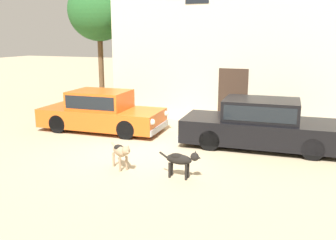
# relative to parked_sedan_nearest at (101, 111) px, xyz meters

# --- Properties ---
(ground_plane) EXTENTS (80.00, 80.00, 0.00)m
(ground_plane) POSITION_rel_parked_sedan_nearest_xyz_m (2.38, -1.47, -0.70)
(ground_plane) COLOR tan
(parked_sedan_nearest) EXTENTS (4.50, 1.96, 1.41)m
(parked_sedan_nearest) POSITION_rel_parked_sedan_nearest_xyz_m (0.00, 0.00, 0.00)
(parked_sedan_nearest) COLOR #D15619
(parked_sedan_nearest) RESTS_ON ground_plane
(parked_sedan_second) EXTENTS (4.91, 2.03, 1.45)m
(parked_sedan_second) POSITION_rel_parked_sedan_nearest_xyz_m (5.50, 0.02, 0.02)
(parked_sedan_second) COLOR black
(parked_sedan_second) RESTS_ON ground_plane
(apartment_block) EXTENTS (14.47, 6.80, 7.36)m
(apartment_block) POSITION_rel_parked_sedan_nearest_xyz_m (6.26, 5.98, 2.98)
(apartment_block) COLOR beige
(apartment_block) RESTS_ON ground_plane
(stray_dog_spotted) EXTENTS (0.88, 0.71, 0.71)m
(stray_dog_spotted) POSITION_rel_parked_sedan_nearest_xyz_m (2.48, -3.17, -0.23)
(stray_dog_spotted) COLOR #997F60
(stray_dog_spotted) RESTS_ON ground_plane
(stray_dog_tan) EXTENTS (1.04, 0.22, 0.70)m
(stray_dog_tan) POSITION_rel_parked_sedan_nearest_xyz_m (4.09, -3.19, -0.24)
(stray_dog_tan) COLOR black
(stray_dog_tan) RESTS_ON ground_plane
(acacia_tree_left) EXTENTS (2.76, 2.48, 5.65)m
(acacia_tree_left) POSITION_rel_parked_sedan_nearest_xyz_m (-2.04, 3.41, 3.62)
(acacia_tree_left) COLOR brown
(acacia_tree_left) RESTS_ON ground_plane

